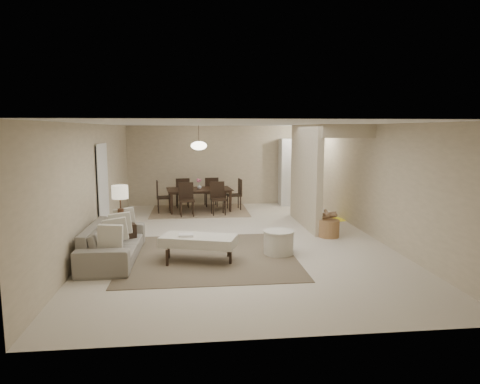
{
  "coord_description": "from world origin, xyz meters",
  "views": [
    {
      "loc": [
        -0.95,
        -9.05,
        2.39
      ],
      "look_at": [
        0.03,
        -0.0,
        1.05
      ],
      "focal_mm": 32.0,
      "sensor_mm": 36.0,
      "label": 1
    }
  ],
  "objects": [
    {
      "name": "ceiling",
      "position": [
        0.0,
        0.0,
        2.5
      ],
      "size": [
        9.0,
        9.0,
        0.0
      ],
      "primitive_type": "plane",
      "rotation": [
        3.14,
        0.0,
        0.0
      ],
      "color": "white",
      "rests_on": "back_wall"
    },
    {
      "name": "partition",
      "position": [
        1.8,
        1.25,
        1.25
      ],
      "size": [
        0.15,
        2.5,
        2.5
      ],
      "primitive_type": "cube",
      "color": "tan",
      "rests_on": "floor"
    },
    {
      "name": "yellow_mat",
      "position": [
        2.59,
        1.75,
        0.01
      ],
      "size": [
        0.92,
        0.65,
        0.01
      ],
      "primitive_type": "cube",
      "rotation": [
        0.0,
        0.0,
        0.17
      ],
      "color": "#FFF428",
      "rests_on": "floor"
    },
    {
      "name": "left_wall",
      "position": [
        -3.0,
        0.0,
        1.25
      ],
      "size": [
        0.0,
        9.0,
        9.0
      ],
      "primitive_type": "plane",
      "rotation": [
        1.57,
        0.0,
        1.57
      ],
      "color": "tan",
      "rests_on": "floor"
    },
    {
      "name": "dining_rug",
      "position": [
        -0.79,
        3.39,
        0.01
      ],
      "size": [
        2.8,
        2.1,
        0.01
      ],
      "primitive_type": "cube",
      "color": "#7B694C",
      "rests_on": "floor"
    },
    {
      "name": "round_pouf",
      "position": [
        0.65,
        -1.19,
        0.23
      ],
      "size": [
        0.59,
        0.59,
        0.46
      ],
      "primitive_type": "cylinder",
      "color": "beige",
      "rests_on": "floor"
    },
    {
      "name": "wicker_basket",
      "position": [
        2.03,
        0.0,
        0.19
      ],
      "size": [
        0.57,
        0.57,
        0.39
      ],
      "primitive_type": "cylinder",
      "rotation": [
        0.0,
        0.0,
        -0.3
      ],
      "color": "brown",
      "rests_on": "floor"
    },
    {
      "name": "ottoman_bench",
      "position": [
        -0.88,
        -1.49,
        0.39
      ],
      "size": [
        1.46,
        0.98,
        0.48
      ],
      "rotation": [
        0.0,
        0.0,
        -0.3
      ],
      "color": "beige",
      "rests_on": "living_rug"
    },
    {
      "name": "table_lamp",
      "position": [
        -2.4,
        -0.56,
        1.1
      ],
      "size": [
        0.32,
        0.32,
        0.76
      ],
      "color": "#4D3221",
      "rests_on": "side_table"
    },
    {
      "name": "living_rug",
      "position": [
        -0.68,
        -1.19,
        0.01
      ],
      "size": [
        3.2,
        3.2,
        0.01
      ],
      "primitive_type": "cube",
      "color": "brown",
      "rests_on": "floor"
    },
    {
      "name": "side_table",
      "position": [
        -2.4,
        -0.56,
        0.27
      ],
      "size": [
        0.64,
        0.64,
        0.54
      ],
      "primitive_type": "cube",
      "rotation": [
        0.0,
        0.0,
        0.37
      ],
      "color": "black",
      "rests_on": "floor"
    },
    {
      "name": "floor",
      "position": [
        0.0,
        0.0,
        0.0
      ],
      "size": [
        9.0,
        9.0,
        0.0
      ],
      "primitive_type": "plane",
      "color": "beige",
      "rests_on": "ground"
    },
    {
      "name": "back_wall",
      "position": [
        0.0,
        4.5,
        1.25
      ],
      "size": [
        6.0,
        0.0,
        6.0
      ],
      "primitive_type": "plane",
      "rotation": [
        1.57,
        0.0,
        0.0
      ],
      "color": "tan",
      "rests_on": "floor"
    },
    {
      "name": "doorway",
      "position": [
        -2.97,
        0.6,
        1.02
      ],
      "size": [
        0.04,
        0.9,
        2.04
      ],
      "primitive_type": "cube",
      "color": "black",
      "rests_on": "floor"
    },
    {
      "name": "vase",
      "position": [
        -0.79,
        3.39,
        0.73
      ],
      "size": [
        0.17,
        0.17,
        0.14
      ],
      "primitive_type": "imported",
      "rotation": [
        0.0,
        0.0,
        0.29
      ],
      "color": "silver",
      "rests_on": "dining_table"
    },
    {
      "name": "sofa",
      "position": [
        -2.45,
        -1.19,
        0.33
      ],
      "size": [
        2.26,
        0.91,
        0.66
      ],
      "primitive_type": "imported",
      "rotation": [
        0.0,
        0.0,
        1.56
      ],
      "color": "gray",
      "rests_on": "floor"
    },
    {
      "name": "right_wall",
      "position": [
        3.0,
        0.0,
        1.25
      ],
      "size": [
        0.0,
        9.0,
        9.0
      ],
      "primitive_type": "plane",
      "rotation": [
        1.57,
        0.0,
        -1.57
      ],
      "color": "tan",
      "rests_on": "floor"
    },
    {
      "name": "flush_light",
      "position": [
        2.3,
        3.2,
        2.46
      ],
      "size": [
        0.44,
        0.44,
        0.05
      ],
      "primitive_type": "cylinder",
      "color": "white",
      "rests_on": "ceiling"
    },
    {
      "name": "pendant_light",
      "position": [
        -0.79,
        3.39,
        1.92
      ],
      "size": [
        0.46,
        0.46,
        0.71
      ],
      "color": "#4D3221",
      "rests_on": "ceiling"
    },
    {
      "name": "dining_table",
      "position": [
        -0.79,
        3.39,
        0.33
      ],
      "size": [
        1.98,
        1.24,
        0.66
      ],
      "primitive_type": "imported",
      "rotation": [
        0.0,
        0.0,
        0.11
      ],
      "color": "black",
      "rests_on": "dining_rug"
    },
    {
      "name": "dining_chairs",
      "position": [
        -0.79,
        3.39,
        0.46
      ],
      "size": [
        2.51,
        1.92,
        0.92
      ],
      "color": "black",
      "rests_on": "dining_rug"
    },
    {
      "name": "pantry_cabinet",
      "position": [
        2.35,
        4.15,
        1.05
      ],
      "size": [
        1.2,
        0.55,
        2.1
      ],
      "primitive_type": "cube",
      "color": "silver",
      "rests_on": "floor"
    }
  ]
}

